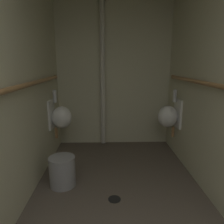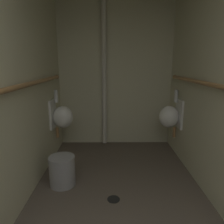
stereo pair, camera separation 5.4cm
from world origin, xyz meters
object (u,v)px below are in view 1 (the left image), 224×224
urinal_right_mid (169,116)px  waste_bin (62,171)px  urinal_left_mid (60,117)px  floor_drain (114,199)px  standpipe_back_wall (103,71)px

urinal_right_mid → waste_bin: (-1.51, -0.82, -0.47)m
urinal_left_mid → urinal_right_mid: (1.68, 0.01, 0.00)m
urinal_left_mid → waste_bin: bearing=-78.4°
floor_drain → waste_bin: 0.71m
urinal_right_mid → floor_drain: size_ratio=5.39×
floor_drain → waste_bin: (-0.62, 0.30, 0.18)m
urinal_right_mid → waste_bin: size_ratio=2.07×
standpipe_back_wall → waste_bin: size_ratio=7.12×
waste_bin → standpipe_back_wall: bearing=70.3°
urinal_left_mid → waste_bin: size_ratio=2.07×
urinal_right_mid → floor_drain: bearing=-128.5°
floor_drain → urinal_left_mid: bearing=125.1°
urinal_left_mid → urinal_right_mid: size_ratio=1.00×
urinal_left_mid → urinal_right_mid: same height
urinal_left_mid → waste_bin: (0.17, -0.82, -0.47)m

